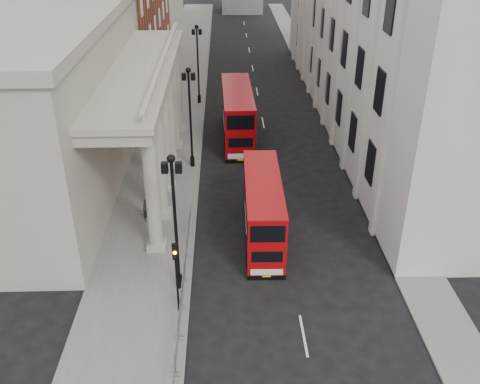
{
  "coord_description": "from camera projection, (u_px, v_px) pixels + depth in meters",
  "views": [
    {
      "loc": [
        2.1,
        -20.39,
        19.55
      ],
      "look_at": [
        3.02,
        9.13,
        3.46
      ],
      "focal_mm": 40.0,
      "sensor_mm": 36.0,
      "label": 1
    }
  ],
  "objects": [
    {
      "name": "traffic_light",
      "position": [
        176.0,
        265.0,
        27.43
      ],
      "size": [
        0.28,
        0.33,
        4.3
      ],
      "color": "black",
      "rests_on": "sidewalk_west"
    },
    {
      "name": "pedestrian_c",
      "position": [
        166.0,
        140.0,
        47.44
      ],
      "size": [
        0.92,
        0.76,
        1.62
      ],
      "primitive_type": "imported",
      "rotation": [
        0.0,
        0.0,
        5.92
      ],
      "color": "black",
      "rests_on": "sidewalk_west"
    },
    {
      "name": "lamp_post_south",
      "position": [
        175.0,
        215.0,
        28.34
      ],
      "size": [
        1.05,
        0.44,
        8.32
      ],
      "color": "black",
      "rests_on": "sidewalk_west"
    },
    {
      "name": "bus_far",
      "position": [
        238.0,
        114.0,
        48.9
      ],
      "size": [
        2.85,
        10.92,
        4.69
      ],
      "rotation": [
        0.0,
        0.0,
        0.02
      ],
      "color": "#A1070A",
      "rests_on": "ground"
    },
    {
      "name": "portico_building",
      "position": [
        55.0,
        108.0,
        39.83
      ],
      "size": [
        9.0,
        28.0,
        12.0
      ],
      "primitive_type": "cube",
      "color": "#9E9685",
      "rests_on": "ground"
    },
    {
      "name": "crowd_barriers",
      "position": [
        182.0,
        299.0,
        28.82
      ],
      "size": [
        0.5,
        18.75,
        1.1
      ],
      "color": "gray",
      "rests_on": "sidewalk_west"
    },
    {
      "name": "sidewalk_west",
      "position": [
        173.0,
        123.0,
        53.41
      ],
      "size": [
        6.0,
        140.0,
        0.12
      ],
      "primitive_type": "cube",
      "color": "slate",
      "rests_on": "ground"
    },
    {
      "name": "bus_near",
      "position": [
        263.0,
        208.0,
        34.48
      ],
      "size": [
        2.43,
        9.52,
        4.1
      ],
      "rotation": [
        0.0,
        0.0,
        -0.01
      ],
      "color": "#A6070A",
      "rests_on": "ground"
    },
    {
      "name": "sidewalk_east",
      "position": [
        337.0,
        121.0,
        53.87
      ],
      "size": [
        3.0,
        140.0,
        0.12
      ],
      "primitive_type": "cube",
      "color": "slate",
      "rests_on": "ground"
    },
    {
      "name": "pedestrian_b",
      "position": [
        159.0,
        171.0,
        41.73
      ],
      "size": [
        1.11,
        1.04,
        1.83
      ],
      "primitive_type": "imported",
      "rotation": [
        0.0,
        0.0,
        3.64
      ],
      "color": "black",
      "rests_on": "sidewalk_west"
    },
    {
      "name": "ground",
      "position": [
        186.0,
        338.0,
        27.19
      ],
      "size": [
        260.0,
        260.0,
        0.0
      ],
      "primitive_type": "plane",
      "color": "black",
      "rests_on": "ground"
    },
    {
      "name": "lamp_post_mid",
      "position": [
        190.0,
        111.0,
        42.38
      ],
      "size": [
        1.05,
        0.44,
        8.32
      ],
      "color": "black",
      "rests_on": "sidewalk_west"
    },
    {
      "name": "lamp_post_north",
      "position": [
        198.0,
        59.0,
        56.43
      ],
      "size": [
        1.05,
        0.44,
        8.32
      ],
      "color": "black",
      "rests_on": "sidewalk_west"
    },
    {
      "name": "pedestrian_a",
      "position": [
        147.0,
        210.0,
        36.57
      ],
      "size": [
        0.72,
        0.63,
        1.67
      ],
      "primitive_type": "imported",
      "rotation": [
        0.0,
        0.0,
        0.46
      ],
      "color": "black",
      "rests_on": "sidewalk_west"
    },
    {
      "name": "kerb",
      "position": [
        203.0,
        123.0,
        53.49
      ],
      "size": [
        0.2,
        140.0,
        0.14
      ],
      "primitive_type": "cube",
      "color": "slate",
      "rests_on": "ground"
    }
  ]
}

